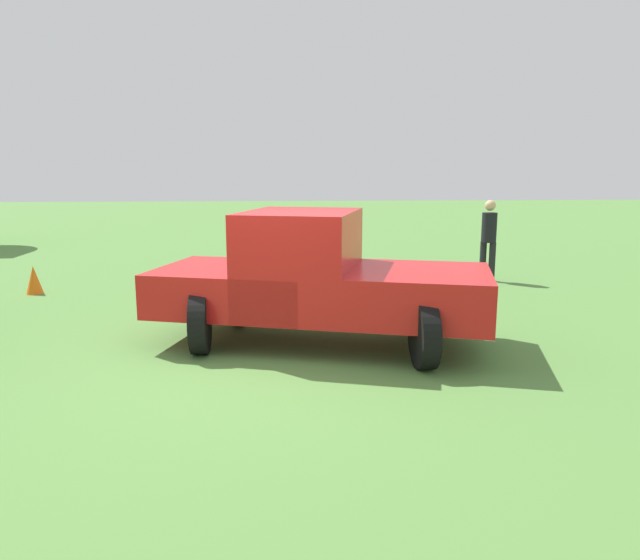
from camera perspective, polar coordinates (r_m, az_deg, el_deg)
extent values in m
plane|color=#54843D|center=(7.40, -6.05, -8.16)|extent=(80.00, 80.00, 0.00)
cylinder|color=black|center=(8.68, 10.45, -2.59)|extent=(0.83, 0.22, 0.83)
cylinder|color=black|center=(7.22, 10.13, -5.29)|extent=(0.83, 0.22, 0.83)
cylinder|color=black|center=(9.20, -7.89, -1.76)|extent=(0.83, 0.22, 0.83)
cylinder|color=black|center=(7.84, -11.62, -4.07)|extent=(0.83, 0.22, 0.83)
cube|color=red|center=(7.87, 9.73, -1.39)|extent=(2.24, 2.24, 0.64)
cube|color=red|center=(8.02, -1.90, 1.75)|extent=(2.14, 1.89, 1.40)
cube|color=slate|center=(7.97, -1.92, 4.87)|extent=(1.94, 1.64, 0.48)
cube|color=red|center=(8.35, -7.93, -0.79)|extent=(2.34, 2.59, 0.60)
cube|color=silver|center=(7.95, 15.78, -3.45)|extent=(1.71, 0.60, 0.16)
cylinder|color=black|center=(13.28, 15.59, 1.78)|extent=(0.14, 0.14, 0.85)
cylinder|color=black|center=(13.23, 16.42, 1.71)|extent=(0.14, 0.14, 0.85)
cylinder|color=black|center=(13.17, 16.17, 4.94)|extent=(0.45, 0.45, 0.64)
sphere|color=#D8AD84|center=(13.13, 16.28, 6.99)|extent=(0.23, 0.23, 0.23)
cone|color=orange|center=(12.70, -26.12, 0.01)|extent=(0.32, 0.32, 0.55)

